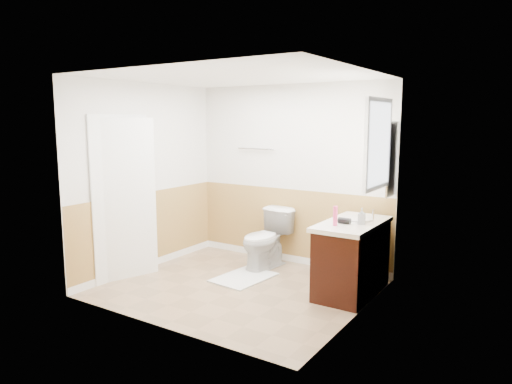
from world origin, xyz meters
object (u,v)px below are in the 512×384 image
Objects in this scene: vanity_cabinet at (352,260)px; lotion_bottle at (335,216)px; toilet at (266,239)px; bath_mat at (244,278)px; soap_dispenser at (362,216)px.

vanity_cabinet is 5.00× the size of lotion_bottle.
vanity_cabinet is (1.35, -0.26, -0.00)m from toilet.
bath_mat is 1.57m from lotion_bottle.
soap_dispenser is at bearing -6.65° from toilet.
lotion_bottle reaches higher than vanity_cabinet.
toilet is 1.01× the size of bath_mat.
bath_mat is at bearing -171.78° from soap_dispenser.
lotion_bottle is at bearing -18.36° from toilet.
vanity_cabinet is at bearing 71.19° from lotion_bottle.
lotion_bottle is 1.20× the size of soap_dispenser.
toilet is at bearing 167.70° from soap_dispenser.
toilet reaches higher than vanity_cabinet.
toilet is 4.38× the size of soap_dispenser.
soap_dispenser is (1.47, 0.21, 0.93)m from bath_mat.
bath_mat is 1.75m from soap_dispenser.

